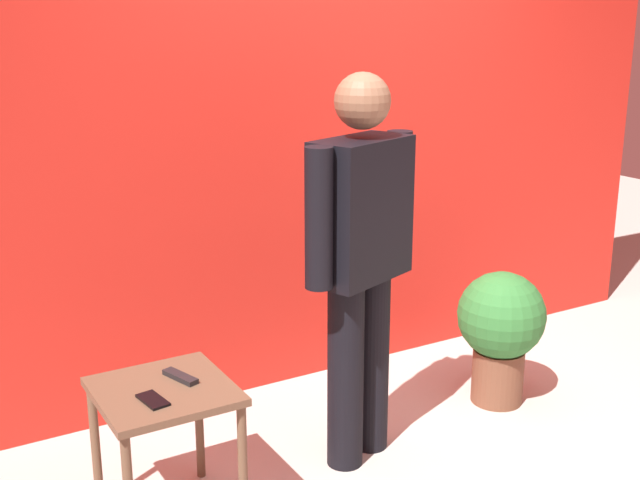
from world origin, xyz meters
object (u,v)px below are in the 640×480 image
at_px(side_table, 165,410).
at_px(potted_plant, 501,326).
at_px(tv_remote, 180,377).
at_px(cell_phone, 153,400).
at_px(standing_person, 360,252).

distance_m(side_table, potted_plant, 1.80).
xyz_separation_m(side_table, potted_plant, (1.79, 0.11, -0.06)).
xyz_separation_m(side_table, tv_remote, (0.08, 0.04, 0.10)).
height_order(side_table, tv_remote, tv_remote).
relative_size(side_table, cell_phone, 3.88).
xyz_separation_m(standing_person, side_table, (-0.90, -0.03, -0.48)).
height_order(side_table, cell_phone, cell_phone).
xyz_separation_m(standing_person, tv_remote, (-0.81, 0.01, -0.38)).
distance_m(cell_phone, tv_remote, 0.20).
distance_m(tv_remote, potted_plant, 1.72).
bearing_deg(tv_remote, potted_plant, -15.17).
relative_size(side_table, potted_plant, 0.81).
height_order(standing_person, side_table, standing_person).
bearing_deg(cell_phone, standing_person, -1.44).
bearing_deg(potted_plant, tv_remote, -177.59).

